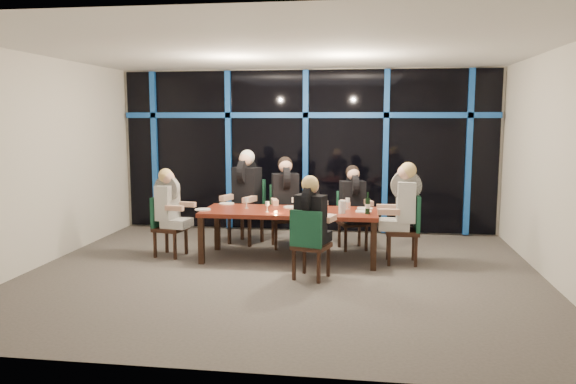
{
  "coord_description": "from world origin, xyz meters",
  "views": [
    {
      "loc": [
        1.14,
        -7.36,
        2.13
      ],
      "look_at": [
        0.0,
        0.6,
        1.05
      ],
      "focal_mm": 35.0,
      "sensor_mm": 36.0,
      "label": 1
    }
  ],
  "objects_px": {
    "chair_far_mid": "(285,212)",
    "chair_end_right": "(408,225)",
    "diner_end_left": "(169,199)",
    "wine_bottle": "(368,206)",
    "diner_end_right": "(403,198)",
    "dining_table": "(290,215)",
    "chair_end_left": "(166,223)",
    "chair_near_mid": "(309,241)",
    "diner_far_mid": "(286,189)",
    "water_pitcher": "(342,207)",
    "diner_near_mid": "(312,212)",
    "diner_far_left": "(245,183)",
    "chair_far_left": "(249,207)",
    "diner_far_right": "(353,195)",
    "chair_far_right": "(351,217)"
  },
  "relations": [
    {
      "from": "chair_end_left",
      "to": "diner_far_right",
      "type": "distance_m",
      "value": 2.98
    },
    {
      "from": "diner_end_right",
      "to": "diner_near_mid",
      "type": "bearing_deg",
      "value": -52.8
    },
    {
      "from": "chair_far_mid",
      "to": "chair_end_right",
      "type": "distance_m",
      "value": 2.12
    },
    {
      "from": "diner_end_right",
      "to": "wine_bottle",
      "type": "xyz_separation_m",
      "value": [
        -0.51,
        -0.18,
        -0.09
      ]
    },
    {
      "from": "diner_far_left",
      "to": "diner_near_mid",
      "type": "distance_m",
      "value": 2.34
    },
    {
      "from": "diner_far_left",
      "to": "diner_end_left",
      "type": "height_order",
      "value": "diner_far_left"
    },
    {
      "from": "chair_far_right",
      "to": "diner_far_mid",
      "type": "distance_m",
      "value": 1.16
    },
    {
      "from": "diner_end_right",
      "to": "water_pitcher",
      "type": "height_order",
      "value": "diner_end_right"
    },
    {
      "from": "diner_end_right",
      "to": "dining_table",
      "type": "bearing_deg",
      "value": -90.5
    },
    {
      "from": "chair_far_mid",
      "to": "chair_near_mid",
      "type": "distance_m",
      "value": 1.99
    },
    {
      "from": "chair_far_right",
      "to": "diner_far_right",
      "type": "distance_m",
      "value": 0.38
    },
    {
      "from": "diner_far_left",
      "to": "water_pitcher",
      "type": "relative_size",
      "value": 5.74
    },
    {
      "from": "chair_far_mid",
      "to": "chair_far_right",
      "type": "height_order",
      "value": "chair_far_mid"
    },
    {
      "from": "wine_bottle",
      "to": "dining_table",
      "type": "bearing_deg",
      "value": 171.66
    },
    {
      "from": "chair_end_left",
      "to": "chair_near_mid",
      "type": "relative_size",
      "value": 0.98
    },
    {
      "from": "diner_far_mid",
      "to": "water_pitcher",
      "type": "relative_size",
      "value": 5.4
    },
    {
      "from": "chair_near_mid",
      "to": "wine_bottle",
      "type": "height_order",
      "value": "wine_bottle"
    },
    {
      "from": "chair_far_mid",
      "to": "chair_far_right",
      "type": "relative_size",
      "value": 1.09
    },
    {
      "from": "chair_end_left",
      "to": "dining_table",
      "type": "bearing_deg",
      "value": -78.14
    },
    {
      "from": "diner_far_mid",
      "to": "wine_bottle",
      "type": "bearing_deg",
      "value": -52.95
    },
    {
      "from": "chair_far_mid",
      "to": "chair_end_right",
      "type": "relative_size",
      "value": 1.0
    },
    {
      "from": "chair_far_right",
      "to": "diner_near_mid",
      "type": "xyz_separation_m",
      "value": [
        -0.47,
        -1.83,
        0.38
      ]
    },
    {
      "from": "chair_near_mid",
      "to": "diner_near_mid",
      "type": "bearing_deg",
      "value": -90.0
    },
    {
      "from": "chair_end_left",
      "to": "diner_end_right",
      "type": "bearing_deg",
      "value": -78.54
    },
    {
      "from": "chair_far_left",
      "to": "diner_end_left",
      "type": "xyz_separation_m",
      "value": [
        -0.99,
        -1.13,
        0.28
      ]
    },
    {
      "from": "chair_end_right",
      "to": "dining_table",
      "type": "bearing_deg",
      "value": -90.48
    },
    {
      "from": "chair_far_left",
      "to": "diner_far_left",
      "type": "relative_size",
      "value": 1.03
    },
    {
      "from": "chair_far_mid",
      "to": "diner_far_right",
      "type": "distance_m",
      "value": 1.17
    },
    {
      "from": "dining_table",
      "to": "chair_end_left",
      "type": "distance_m",
      "value": 1.93
    },
    {
      "from": "chair_near_mid",
      "to": "chair_end_right",
      "type": "bearing_deg",
      "value": -125.31
    },
    {
      "from": "diner_end_right",
      "to": "diner_far_mid",
      "type": "bearing_deg",
      "value": -113.84
    },
    {
      "from": "chair_far_mid",
      "to": "wine_bottle",
      "type": "bearing_deg",
      "value": -54.7
    },
    {
      "from": "diner_end_right",
      "to": "diner_near_mid",
      "type": "distance_m",
      "value": 1.57
    },
    {
      "from": "diner_far_right",
      "to": "dining_table",
      "type": "bearing_deg",
      "value": -158.65
    },
    {
      "from": "diner_far_left",
      "to": "diner_end_left",
      "type": "distance_m",
      "value": 1.42
    },
    {
      "from": "chair_near_mid",
      "to": "diner_near_mid",
      "type": "height_order",
      "value": "diner_near_mid"
    },
    {
      "from": "diner_near_mid",
      "to": "water_pitcher",
      "type": "xyz_separation_m",
      "value": [
        0.36,
        0.8,
        -0.06
      ]
    },
    {
      "from": "chair_near_mid",
      "to": "diner_far_left",
      "type": "distance_m",
      "value": 2.44
    },
    {
      "from": "chair_far_right",
      "to": "diner_end_left",
      "type": "bearing_deg",
      "value": 179.01
    },
    {
      "from": "chair_near_mid",
      "to": "diner_end_left",
      "type": "height_order",
      "value": "diner_end_left"
    },
    {
      "from": "chair_end_left",
      "to": "diner_near_mid",
      "type": "distance_m",
      "value": 2.54
    },
    {
      "from": "diner_far_right",
      "to": "diner_end_left",
      "type": "bearing_deg",
      "value": 177.45
    },
    {
      "from": "water_pitcher",
      "to": "diner_far_left",
      "type": "bearing_deg",
      "value": 137.69
    },
    {
      "from": "chair_far_mid",
      "to": "diner_end_left",
      "type": "distance_m",
      "value": 1.91
    },
    {
      "from": "water_pitcher",
      "to": "diner_end_right",
      "type": "bearing_deg",
      "value": 3.24
    },
    {
      "from": "chair_far_right",
      "to": "water_pitcher",
      "type": "height_order",
      "value": "water_pitcher"
    },
    {
      "from": "chair_end_right",
      "to": "diner_far_right",
      "type": "relative_size",
      "value": 1.12
    },
    {
      "from": "diner_end_left",
      "to": "wine_bottle",
      "type": "xyz_separation_m",
      "value": [
        2.99,
        -0.11,
        -0.01
      ]
    },
    {
      "from": "diner_near_mid",
      "to": "diner_far_mid",
      "type": "bearing_deg",
      "value": -54.27
    },
    {
      "from": "chair_end_left",
      "to": "chair_far_left",
      "type": "bearing_deg",
      "value": -33.16
    }
  ]
}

